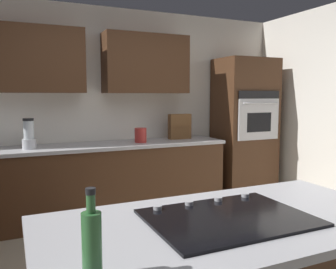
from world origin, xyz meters
TOP-DOWN VIEW (x-y plane):
  - wall_back at (0.07, -2.04)m, footprint 6.00×0.44m
  - lower_cabinets_back at (0.10, -1.72)m, footprint 2.80×0.60m
  - countertop_back at (0.10, -1.72)m, footprint 2.84×0.64m
  - island_top at (0.30, 1.06)m, footprint 1.80×0.90m
  - wall_oven at (-1.85, -1.72)m, footprint 0.80×0.66m
  - cooktop at (0.30, 1.06)m, footprint 0.76×0.56m
  - blender at (1.05, -1.69)m, footprint 0.15×0.15m
  - spice_rack at (-0.85, -1.80)m, footprint 0.31×0.11m
  - kettle at (-0.25, -1.69)m, footprint 0.15×0.15m
  - oil_bottle at (1.01, 1.35)m, footprint 0.06×0.06m

SIDE VIEW (x-z plane):
  - lower_cabinets_back at x=0.10m, z-range 0.00..0.86m
  - countertop_back at x=0.10m, z-range 0.86..0.90m
  - island_top at x=0.30m, z-range 0.86..0.90m
  - cooktop at x=0.30m, z-range 0.89..0.92m
  - kettle at x=-0.25m, z-range 0.90..1.08m
  - wall_oven at x=-1.85m, z-range 0.00..2.00m
  - oil_bottle at x=1.01m, z-range 0.87..1.17m
  - blender at x=1.05m, z-range 0.88..1.21m
  - spice_rack at x=-0.85m, z-range 0.90..1.24m
  - wall_back at x=0.07m, z-range 0.15..2.75m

